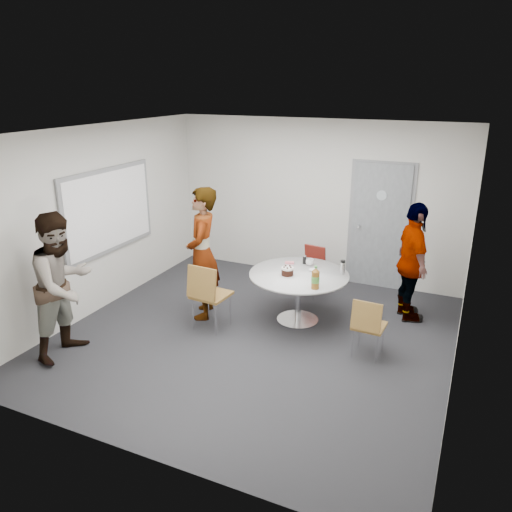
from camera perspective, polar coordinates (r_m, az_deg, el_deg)
The scene contains 15 objects.
floor at distance 6.82m, azimuth -0.16°, elevation -9.17°, with size 5.00×5.00×0.00m, color black.
ceiling at distance 6.02m, azimuth -0.18°, elevation 14.03°, with size 5.00×5.00×0.00m, color silver.
wall_back at distance 8.55m, azimuth 6.86°, elevation 6.32°, with size 5.00×5.00×0.00m, color beige.
wall_left at distance 7.64m, azimuth -17.53°, elevation 3.97°, with size 5.00×5.00×0.00m, color beige.
wall_right at distance 5.78m, azimuth 23.02°, elevation -1.55°, with size 5.00×5.00×0.00m, color beige.
wall_front at distance 4.31m, azimuth -14.25°, elevation -7.58°, with size 5.00×5.00×0.00m, color beige.
door at distance 8.36m, azimuth 13.93°, elevation 3.29°, with size 1.02×0.17×2.12m.
whiteboard at distance 7.73m, azimuth -16.41°, elevation 5.04°, with size 0.04×1.90×1.25m.
table at distance 7.00m, azimuth 5.02°, elevation -2.80°, with size 1.39×1.39×1.04m.
chair_near_left at distance 6.76m, azimuth -5.61°, elevation -3.97°, with size 0.49×0.53×0.96m.
chair_near_right at distance 6.27m, azimuth 12.66°, elevation -7.48°, with size 0.39×0.43×0.79m.
chair_far at distance 8.03m, azimuth 6.42°, elevation -1.08°, with size 0.42×0.45×0.78m.
person_main at distance 7.10m, azimuth -6.14°, elevation 0.27°, with size 0.69×0.46×1.90m, color #A5C6EA.
person_left at distance 6.50m, azimuth -21.18°, elevation -3.15°, with size 0.89×0.69×1.83m, color white.
person_right at distance 7.32m, azimuth 17.43°, elevation -0.72°, with size 1.01×0.42×1.72m, color black.
Camera 1 is at (2.50, -5.45, 3.26)m, focal length 35.00 mm.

